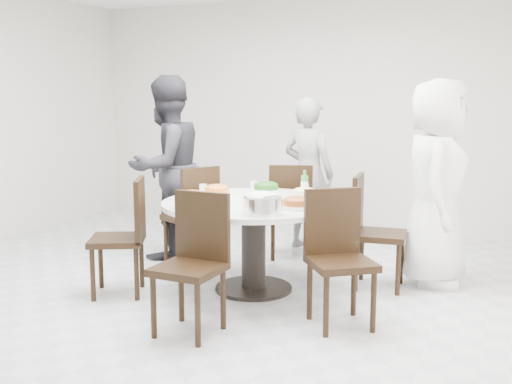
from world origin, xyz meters
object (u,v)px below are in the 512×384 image
at_px(dining_table, 254,246).
at_px(chair_sw, 117,237).
at_px(diner_right, 436,183).
at_px(diner_left, 167,168).
at_px(chair_s, 188,266).
at_px(chair_ne, 380,232).
at_px(chair_nw, 190,215).
at_px(soup_bowl, 191,203).
at_px(rice_bowl, 263,205).
at_px(beverage_bottle, 305,182).
at_px(chair_n, 290,210).
at_px(diner_middle, 308,174).
at_px(chair_se, 341,260).

bearing_deg(dining_table, chair_sw, -150.95).
relative_size(dining_table, diner_right, 0.86).
height_order(diner_right, diner_left, diner_left).
bearing_deg(chair_s, diner_left, 127.56).
distance_m(chair_ne, chair_nw, 1.84).
relative_size(chair_nw, diner_right, 0.54).
bearing_deg(chair_nw, soup_bowl, 56.53).
xyz_separation_m(rice_bowl, soup_bowl, (-0.59, -0.01, -0.02)).
bearing_deg(chair_sw, beverage_bottle, 102.28).
relative_size(chair_n, soup_bowl, 3.66).
relative_size(chair_ne, diner_middle, 0.60).
bearing_deg(diner_left, dining_table, 77.25).
distance_m(diner_left, beverage_bottle, 1.51).
distance_m(diner_right, soup_bowl, 2.08).
distance_m(chair_n, chair_se, 1.88).
bearing_deg(dining_table, chair_nw, 150.12).
xyz_separation_m(chair_nw, chair_s, (0.88, -1.55, 0.00)).
xyz_separation_m(chair_nw, beverage_bottle, (1.17, -0.02, 0.38)).
xyz_separation_m(chair_se, beverage_bottle, (-0.61, 0.98, 0.38)).
bearing_deg(diner_right, soup_bowl, 121.50).
height_order(chair_ne, soup_bowl, chair_ne).
bearing_deg(soup_bowl, diner_left, 129.34).
relative_size(dining_table, chair_nw, 1.58).
relative_size(chair_nw, rice_bowl, 3.30).
xyz_separation_m(soup_bowl, beverage_bottle, (0.58, 0.97, 0.07)).
relative_size(chair_s, rice_bowl, 3.30).
bearing_deg(chair_n, rice_bowl, 81.83).
distance_m(diner_right, beverage_bottle, 1.11).
xyz_separation_m(dining_table, chair_s, (-0.02, -1.03, 0.10)).
bearing_deg(chair_sw, diner_middle, 128.33).
relative_size(diner_middle, rice_bowl, 5.54).
height_order(diner_left, beverage_bottle, diner_left).
bearing_deg(rice_bowl, dining_table, 120.86).
height_order(dining_table, chair_n, chair_n).
bearing_deg(chair_ne, chair_s, 141.79).
height_order(chair_se, rice_bowl, chair_se).
height_order(dining_table, chair_se, chair_se).
height_order(dining_table, soup_bowl, soup_bowl).
bearing_deg(dining_table, chair_s, -91.19).
relative_size(chair_s, diner_left, 0.53).
distance_m(chair_ne, beverage_bottle, 0.77).
bearing_deg(chair_nw, diner_middle, 165.58).
height_order(chair_ne, rice_bowl, chair_ne).
distance_m(diner_left, rice_bowl, 1.89).
xyz_separation_m(chair_s, diner_left, (-1.21, 1.69, 0.43)).
bearing_deg(chair_ne, diner_right, -58.66).
height_order(chair_nw, soup_bowl, chair_nw).
bearing_deg(dining_table, chair_n, 94.91).
relative_size(chair_nw, beverage_bottle, 4.41).
bearing_deg(beverage_bottle, dining_table, -118.38).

